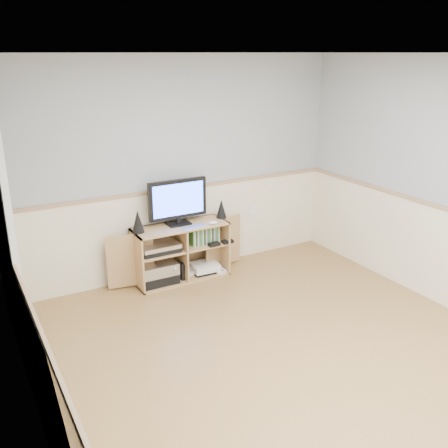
{
  "coord_description": "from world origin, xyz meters",
  "views": [
    {
      "loc": [
        -2.28,
        -2.86,
        2.51
      ],
      "look_at": [
        -0.0,
        1.2,
        0.9
      ],
      "focal_mm": 40.0,
      "sensor_mm": 36.0,
      "label": 1
    }
  ],
  "objects": [
    {
      "name": "speaker_right",
      "position": [
        0.43,
        2.04,
        0.76
      ],
      "size": [
        0.12,
        0.12,
        0.23
      ],
      "primitive_type": "cone",
      "color": "black",
      "rests_on": "media_cabinet"
    },
    {
      "name": "room",
      "position": [
        -0.06,
        0.12,
        1.22
      ],
      "size": [
        4.04,
        4.54,
        2.54
      ],
      "color": "#A37B48",
      "rests_on": "ground"
    },
    {
      "name": "media_cabinet",
      "position": [
        -0.11,
        2.07,
        0.33
      ],
      "size": [
        1.69,
        0.41,
        0.65
      ],
      "color": "tan",
      "rests_on": "floor"
    },
    {
      "name": "speaker_left",
      "position": [
        -0.6,
        2.04,
        0.77
      ],
      "size": [
        0.13,
        0.13,
        0.25
      ],
      "primitive_type": "cone",
      "color": "black",
      "rests_on": "media_cabinet"
    },
    {
      "name": "av_components",
      "position": [
        -0.41,
        2.02,
        0.22
      ],
      "size": [
        0.52,
        0.33,
        0.47
      ],
      "color": "black",
      "rests_on": "media_cabinet"
    },
    {
      "name": "keyboard",
      "position": [
        0.0,
        1.88,
        0.66
      ],
      "size": [
        0.3,
        0.15,
        0.01
      ],
      "primitive_type": "cube",
      "rotation": [
        0.0,
        0.0,
        0.12
      ],
      "color": "silver",
      "rests_on": "media_cabinet"
    },
    {
      "name": "wall_outlet",
      "position": [
        1.0,
        2.23,
        0.6
      ],
      "size": [
        0.12,
        0.03,
        0.12
      ],
      "primitive_type": "cube",
      "color": "white",
      "rests_on": "wall_back"
    },
    {
      "name": "mouse",
      "position": [
        0.23,
        1.88,
        0.67
      ],
      "size": [
        0.11,
        0.08,
        0.04
      ],
      "primitive_type": "ellipsoid",
      "rotation": [
        0.0,
        0.0,
        -0.24
      ],
      "color": "white",
      "rests_on": "media_cabinet"
    },
    {
      "name": "monitor",
      "position": [
        -0.11,
        2.06,
        0.93
      ],
      "size": [
        0.69,
        0.18,
        0.52
      ],
      "color": "black",
      "rests_on": "media_cabinet"
    },
    {
      "name": "game_cases",
      "position": [
        0.18,
        2.0,
        0.48
      ],
      "size": [
        0.34,
        0.13,
        0.19
      ],
      "primitive_type": "cube",
      "color": "#3F8C3F",
      "rests_on": "media_cabinet"
    },
    {
      "name": "game_consoles",
      "position": [
        0.17,
        2.0,
        0.07
      ],
      "size": [
        0.45,
        0.3,
        0.11
      ],
      "color": "white",
      "rests_on": "media_cabinet"
    }
  ]
}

